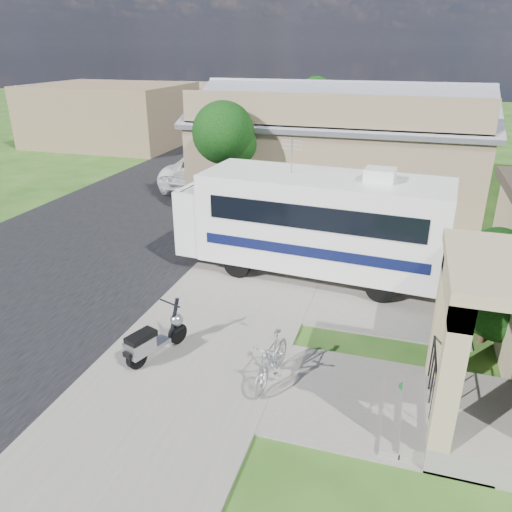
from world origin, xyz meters
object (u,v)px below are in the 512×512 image
(scooter, at_px, (153,340))
(van, at_px, (242,144))
(motorhome, at_px, (313,220))
(garden_hose, at_px, (407,391))
(shrub, at_px, (494,285))
(bicycle, at_px, (272,362))
(pickup_truck, at_px, (213,167))

(scooter, bearing_deg, van, 122.80)
(motorhome, distance_m, garden_hose, 6.15)
(garden_hose, bearing_deg, shrub, 57.12)
(motorhome, xyz_separation_m, scooter, (-2.44, -5.50, -1.21))
(scooter, bearing_deg, motorhome, 85.81)
(motorhome, bearing_deg, shrub, -23.72)
(motorhome, height_order, bicycle, motorhome)
(bicycle, bearing_deg, van, 116.33)
(scooter, relative_size, garden_hose, 4.93)
(van, bearing_deg, bicycle, -70.54)
(motorhome, distance_m, pickup_truck, 11.09)
(shrub, xyz_separation_m, pickup_truck, (-11.36, 11.33, -0.55))
(motorhome, relative_size, scooter, 4.70)
(bicycle, bearing_deg, shrub, 40.95)
(motorhome, relative_size, bicycle, 4.61)
(bicycle, height_order, van, van)
(van, height_order, garden_hose, van)
(pickup_truck, bearing_deg, garden_hose, 125.97)
(shrub, relative_size, garden_hose, 8.24)
(shrub, height_order, pickup_truck, shrub)
(shrub, height_order, bicycle, shrub)
(shrub, bearing_deg, motorhome, 151.69)
(shrub, distance_m, bicycle, 5.42)
(shrub, bearing_deg, garden_hose, -122.88)
(garden_hose, bearing_deg, pickup_truck, 124.80)
(shrub, bearing_deg, bicycle, -145.34)
(pickup_truck, bearing_deg, van, -83.90)
(shrub, xyz_separation_m, van, (-11.89, 17.55, -0.51))
(bicycle, relative_size, van, 0.27)
(shrub, xyz_separation_m, scooter, (-7.11, -2.99, -0.95))
(bicycle, bearing_deg, motorhome, 99.20)
(scooter, distance_m, garden_hose, 5.46)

